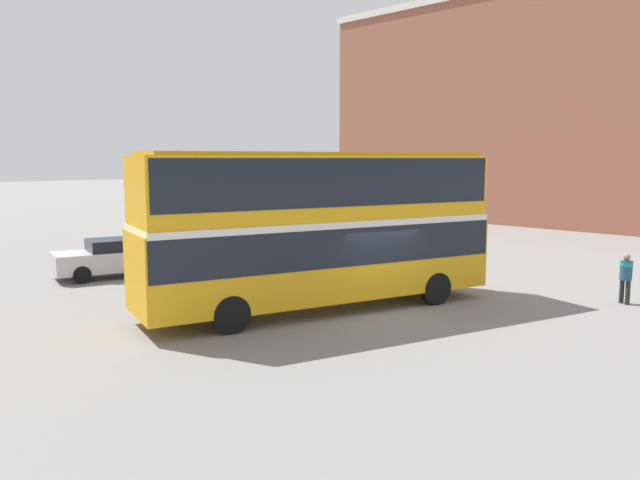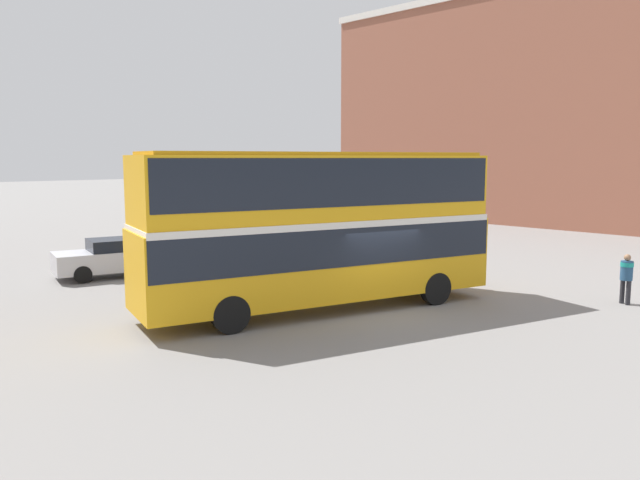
% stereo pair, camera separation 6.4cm
% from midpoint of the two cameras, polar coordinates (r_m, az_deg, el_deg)
% --- Properties ---
extents(ground_plane, '(240.00, 240.00, 0.00)m').
position_cam_midpoint_polar(ground_plane, '(19.36, 4.86, -6.48)').
color(ground_plane, gray).
extents(building_row_right, '(11.61, 39.51, 16.46)m').
position_cam_midpoint_polar(building_row_right, '(48.81, 24.06, 11.05)').
color(building_row_right, '#935642').
rests_on(building_row_right, ground_plane).
extents(double_decker_bus, '(11.50, 5.48, 4.85)m').
position_cam_midpoint_polar(double_decker_bus, '(18.98, 0.10, 1.79)').
color(double_decker_bus, gold).
rests_on(double_decker_bus, ground_plane).
extents(pedestrian_foreground, '(0.53, 0.53, 1.62)m').
position_cam_midpoint_polar(pedestrian_foreground, '(22.27, 26.30, -2.78)').
color(pedestrian_foreground, '#232328').
rests_on(pedestrian_foreground, ground_plane).
extents(parked_car_kerb_near, '(4.98, 2.88, 1.51)m').
position_cam_midpoint_polar(parked_car_kerb_near, '(26.03, -17.94, -1.46)').
color(parked_car_kerb_near, silver).
rests_on(parked_car_kerb_near, ground_plane).
extents(parked_car_kerb_far, '(4.69, 2.08, 1.57)m').
position_cam_midpoint_polar(parked_car_kerb_far, '(39.56, 0.60, 1.87)').
color(parked_car_kerb_far, maroon).
rests_on(parked_car_kerb_far, ground_plane).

